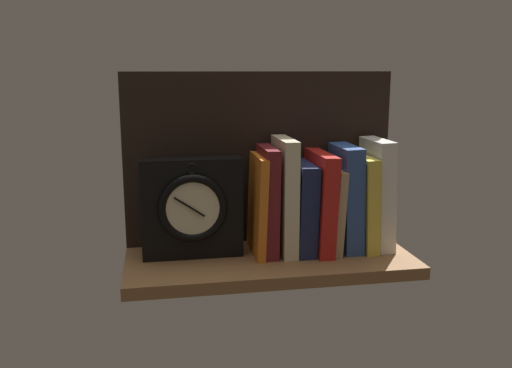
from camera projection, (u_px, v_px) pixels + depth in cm
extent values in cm
cube|color=brown|center=(270.00, 262.00, 115.48)|extent=(59.73, 24.59, 2.50)
cube|color=black|center=(260.00, 158.00, 122.60)|extent=(59.73, 1.20, 38.00)
cube|color=orange|center=(257.00, 205.00, 115.71)|extent=(2.49, 13.81, 21.00)
cube|color=maroon|center=(269.00, 200.00, 115.98)|extent=(3.14, 12.89, 22.70)
cube|color=beige|center=(284.00, 196.00, 116.37)|extent=(3.06, 14.00, 24.42)
cube|color=#192147|center=(302.00, 207.00, 117.58)|extent=(4.32, 13.70, 19.17)
cube|color=red|center=(319.00, 202.00, 118.05)|extent=(3.96, 15.98, 21.28)
cube|color=tan|center=(332.00, 208.00, 118.87)|extent=(2.51, 13.95, 18.01)
cube|color=#2D4C8E|center=(346.00, 197.00, 118.95)|extent=(4.64, 13.00, 22.67)
cube|color=gold|center=(362.00, 202.00, 119.82)|extent=(3.46, 14.41, 20.39)
cube|color=silver|center=(377.00, 193.00, 120.07)|extent=(4.29, 12.97, 23.85)
cube|color=black|center=(192.00, 208.00, 113.80)|extent=(20.73, 5.35, 20.73)
torus|color=black|center=(193.00, 208.00, 110.71)|extent=(14.13, 1.73, 14.13)
cylinder|color=beige|center=(193.00, 208.00, 110.71)|extent=(11.40, 0.60, 11.40)
cube|color=black|center=(199.00, 213.00, 110.59)|extent=(2.46, 0.30, 1.83)
cube|color=black|center=(184.00, 203.00, 109.65)|extent=(3.86, 0.30, 2.75)
torus|color=black|center=(192.00, 169.00, 109.44)|extent=(2.44, 0.44, 2.44)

